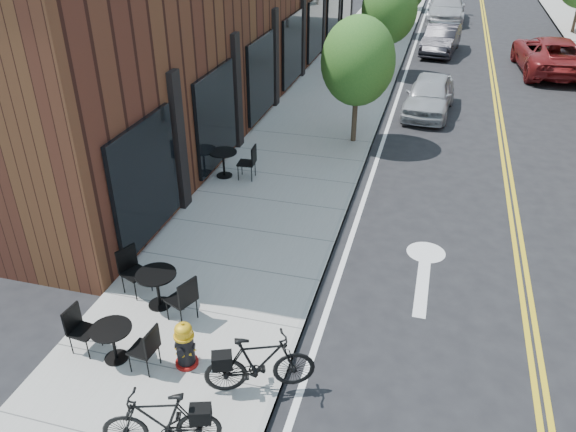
% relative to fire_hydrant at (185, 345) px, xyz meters
% --- Properties ---
extents(ground, '(120.00, 120.00, 0.00)m').
position_rel_fire_hydrant_xyz_m(ground, '(1.64, 1.34, -0.54)').
color(ground, black).
rests_on(ground, ground).
extents(sidewalk_near, '(4.00, 70.00, 0.12)m').
position_rel_fire_hydrant_xyz_m(sidewalk_near, '(-0.36, 11.34, -0.48)').
color(sidewalk_near, '#9E9B93').
rests_on(sidewalk_near, ground).
extents(tree_near_a, '(2.20, 2.20, 3.81)m').
position_rel_fire_hydrant_xyz_m(tree_near_a, '(1.04, 10.34, 2.07)').
color(tree_near_a, '#382B1E').
rests_on(tree_near_a, sidewalk_near).
extents(tree_near_b, '(2.30, 2.30, 3.98)m').
position_rel_fire_hydrant_xyz_m(tree_near_b, '(1.04, 18.34, 2.18)').
color(tree_near_b, '#382B1E').
rests_on(tree_near_b, sidewalk_near).
extents(fire_hydrant, '(0.44, 0.44, 0.88)m').
position_rel_fire_hydrant_xyz_m(fire_hydrant, '(0.00, 0.00, 0.00)').
color(fire_hydrant, maroon).
rests_on(fire_hydrant, sidewalk_near).
extents(bicycle_left, '(1.71, 0.96, 0.99)m').
position_rel_fire_hydrant_xyz_m(bicycle_left, '(0.36, -1.55, 0.08)').
color(bicycle_left, black).
rests_on(bicycle_left, sidewalk_near).
extents(bicycle_right, '(1.78, 1.11, 1.04)m').
position_rel_fire_hydrant_xyz_m(bicycle_right, '(1.34, -0.17, 0.10)').
color(bicycle_right, black).
rests_on(bicycle_right, sidewalk_near).
extents(bistro_set_a, '(1.60, 0.75, 0.85)m').
position_rel_fire_hydrant_xyz_m(bistro_set_a, '(-1.19, -0.20, 0.01)').
color(bistro_set_a, black).
rests_on(bistro_set_a, sidewalk_near).
extents(bistro_set_b, '(1.77, 1.09, 0.94)m').
position_rel_fire_hydrant_xyz_m(bistro_set_b, '(-1.13, 1.28, 0.06)').
color(bistro_set_b, black).
rests_on(bistro_set_b, sidewalk_near).
extents(bistro_set_c, '(1.76, 0.80, 0.94)m').
position_rel_fire_hydrant_xyz_m(bistro_set_c, '(-1.96, 6.85, 0.06)').
color(bistro_set_c, black).
rests_on(bistro_set_c, sidewalk_near).
extents(parked_car_a, '(1.86, 4.00, 1.33)m').
position_rel_fire_hydrant_xyz_m(parked_car_a, '(3.14, 13.94, 0.13)').
color(parked_car_a, '#9DA0A5').
rests_on(parked_car_a, ground).
extents(parked_car_b, '(1.92, 4.29, 1.37)m').
position_rel_fire_hydrant_xyz_m(parked_car_b, '(3.24, 23.02, 0.15)').
color(parked_car_b, black).
rests_on(parked_car_b, ground).
extents(parked_car_c, '(2.21, 5.38, 1.56)m').
position_rel_fire_hydrant_xyz_m(parked_car_c, '(3.24, 31.22, 0.24)').
color(parked_car_c, '#A5A5A9').
rests_on(parked_car_c, ground).
extents(parked_car_far, '(3.02, 5.76, 1.55)m').
position_rel_fire_hydrant_xyz_m(parked_car_far, '(7.94, 20.73, 0.24)').
color(parked_car_far, maroon).
rests_on(parked_car_far, ground).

